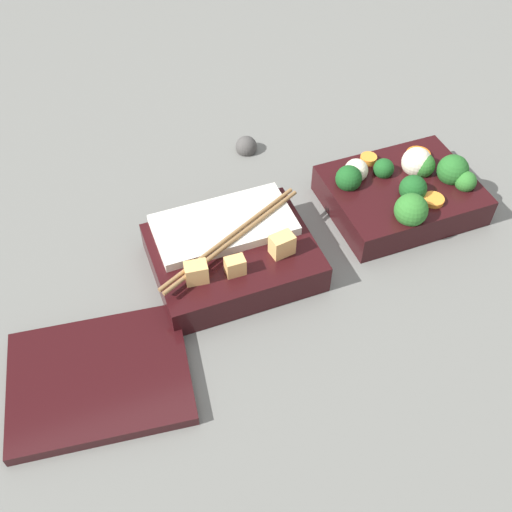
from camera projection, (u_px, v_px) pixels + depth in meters
The scene contains 5 objects.
ground_plane at pixel (318, 231), 0.78m from camera, with size 3.00×3.00×0.00m, color slate.
bento_tray_vegetable at pixel (403, 191), 0.79m from camera, with size 0.19×0.15×0.07m.
bento_tray_rice at pixel (232, 253), 0.72m from camera, with size 0.20×0.15×0.07m.
bento_lid at pixel (100, 378), 0.63m from camera, with size 0.19×0.15×0.01m, color black.
pebble_0 at pixel (246, 147), 0.88m from camera, with size 0.03×0.03×0.03m, color #474442.
Camera 1 is at (0.27, 0.48, 0.56)m, focal length 42.00 mm.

